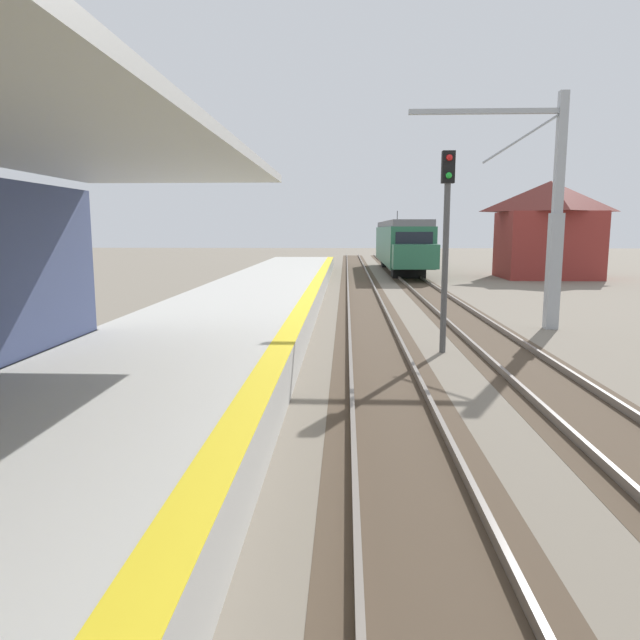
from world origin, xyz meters
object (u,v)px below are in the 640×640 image
(approaching_train, at_px, (401,243))
(distant_trackside_house, at_px, (549,228))
(rail_signal_post, at_px, (446,231))
(catenary_pylon_far_side, at_px, (547,218))

(approaching_train, xyz_separation_m, distant_trackside_house, (9.20, -5.69, 1.16))
(rail_signal_post, height_order, distant_trackside_house, distant_trackside_house)
(catenary_pylon_far_side, xyz_separation_m, distant_trackside_house, (7.01, 20.83, -0.27))
(approaching_train, distance_m, rail_signal_post, 30.58)
(approaching_train, relative_size, catenary_pylon_far_side, 2.61)
(catenary_pylon_far_side, height_order, distant_trackside_house, catenary_pylon_far_side)
(catenary_pylon_far_side, bearing_deg, approaching_train, 94.72)
(rail_signal_post, bearing_deg, catenary_pylon_far_side, 45.94)
(distant_trackside_house, bearing_deg, approaching_train, 148.24)
(approaching_train, distance_m, distant_trackside_house, 10.88)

